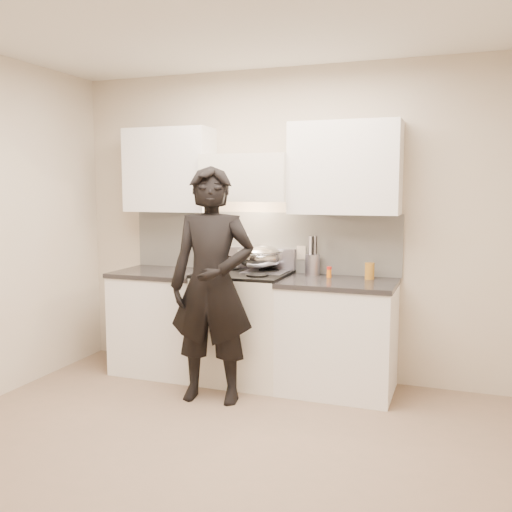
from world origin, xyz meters
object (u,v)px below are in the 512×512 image
at_px(wok, 260,257).
at_px(stove, 244,326).
at_px(utensil_crock, 312,263).
at_px(person, 212,285).
at_px(counter_right, 338,336).

bearing_deg(wok, stove, -124.90).
xyz_separation_m(utensil_crock, person, (-0.61, -0.74, -0.11)).
height_order(utensil_crock, person, person).
bearing_deg(wok, person, -103.15).
bearing_deg(wok, counter_right, -11.20).
distance_m(utensil_crock, person, 0.97).
bearing_deg(person, wok, 69.10).
relative_size(stove, person, 0.52).
relative_size(wok, person, 0.28).
xyz_separation_m(wok, utensil_crock, (0.45, 0.07, -0.05)).
relative_size(wok, utensil_crock, 1.50).
height_order(counter_right, wok, wok).
xyz_separation_m(wok, person, (-0.16, -0.67, -0.15)).
bearing_deg(utensil_crock, wok, -171.02).
distance_m(wok, person, 0.71).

